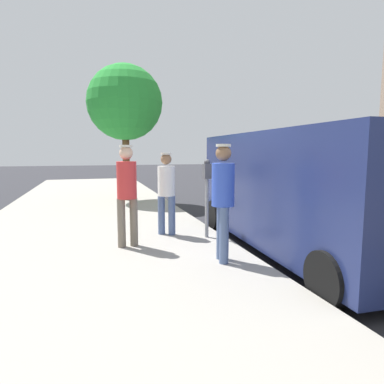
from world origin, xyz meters
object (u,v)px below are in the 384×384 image
object	(u,v)px
pedestrian_in_red	(127,189)
street_tree	(125,103)
pedestrian_in_white	(166,188)
pedestrian_in_blue	(223,195)
parking_meter_near	(207,185)
parked_van	(303,189)

from	to	relation	value
pedestrian_in_red	street_tree	distance (m)	6.28
pedestrian_in_white	pedestrian_in_blue	size ratio (longest dim) A/B	0.92
parking_meter_near	street_tree	xyz separation A→B (m)	(0.97, -5.62, 2.24)
pedestrian_in_blue	parked_van	bearing A→B (deg)	-163.80
street_tree	parked_van	bearing A→B (deg)	110.64
parked_van	street_tree	distance (m)	7.36
parked_van	street_tree	xyz separation A→B (m)	(2.47, -6.55, 2.27)
pedestrian_in_blue	street_tree	world-z (taller)	street_tree
pedestrian_in_red	street_tree	world-z (taller)	street_tree
parking_meter_near	parked_van	world-z (taller)	parked_van
pedestrian_in_red	parking_meter_near	bearing A→B (deg)	-172.11
parking_meter_near	pedestrian_in_blue	world-z (taller)	pedestrian_in_blue
parking_meter_near	street_tree	distance (m)	6.13
parking_meter_near	pedestrian_in_blue	bearing A→B (deg)	80.30
pedestrian_in_blue	street_tree	size ratio (longest dim) A/B	0.39
parked_van	pedestrian_in_blue	bearing A→B (deg)	16.20
parking_meter_near	parked_van	bearing A→B (deg)	148.21
pedestrian_in_white	pedestrian_in_red	bearing A→B (deg)	37.79
pedestrian_in_red	street_tree	bearing A→B (deg)	-95.65
pedestrian_in_white	street_tree	xyz separation A→B (m)	(0.26, -5.18, 2.33)
pedestrian_in_white	pedestrian_in_blue	bearing A→B (deg)	103.69
parked_van	parking_meter_near	bearing A→B (deg)	-31.79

